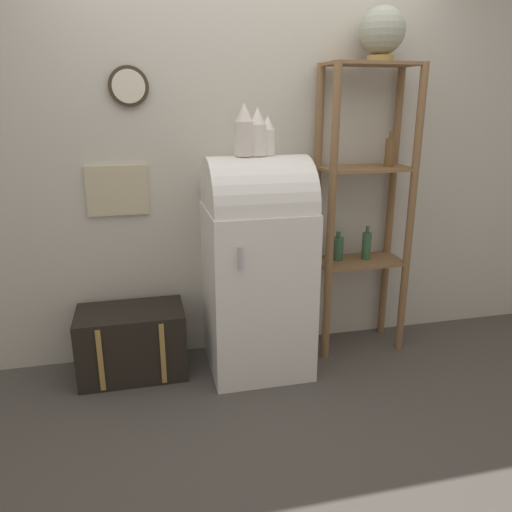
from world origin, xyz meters
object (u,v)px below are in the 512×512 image
(vase_center, at_px, (257,133))
(globe, at_px, (382,32))
(vase_right, at_px, (268,137))
(vase_left, at_px, (244,131))
(refrigerator, at_px, (257,262))
(suitcase_trunk, at_px, (132,342))

(vase_center, bearing_deg, globe, 10.05)
(globe, height_order, vase_right, globe)
(vase_left, bearing_deg, globe, 8.93)
(refrigerator, relative_size, vase_right, 6.04)
(globe, distance_m, vase_right, 0.96)
(suitcase_trunk, bearing_deg, vase_center, -5.79)
(globe, relative_size, vase_left, 1.07)
(vase_center, bearing_deg, vase_right, 17.22)
(vase_left, bearing_deg, suitcase_trunk, 173.98)
(suitcase_trunk, bearing_deg, vase_right, -3.92)
(vase_left, bearing_deg, refrigerator, 4.40)
(refrigerator, relative_size, vase_center, 5.00)
(vase_left, xyz_separation_m, vase_center, (0.07, -0.00, -0.01))
(refrigerator, relative_size, globe, 4.30)
(vase_center, relative_size, vase_right, 1.21)
(suitcase_trunk, height_order, vase_right, vase_right)
(refrigerator, bearing_deg, vase_left, -175.60)
(refrigerator, distance_m, vase_left, 0.80)
(suitcase_trunk, height_order, vase_left, vase_left)
(refrigerator, bearing_deg, vase_center, -108.72)
(refrigerator, bearing_deg, globe, 9.36)
(suitcase_trunk, xyz_separation_m, vase_center, (0.79, -0.08, 1.28))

